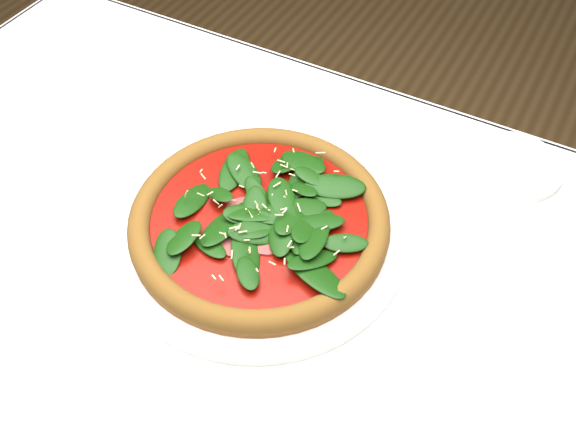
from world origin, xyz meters
The scene contains 4 objects.
dining_table centered at (0.00, 0.00, 0.65)m, with size 1.21×0.81×0.75m.
plate centered at (0.06, 0.04, 0.76)m, with size 0.39×0.39×0.02m.
pizza centered at (0.06, 0.04, 0.78)m, with size 0.41×0.41×0.04m.
saucer_far centered at (0.32, 0.32, 0.76)m, with size 0.14×0.14×0.01m.
Camera 1 is at (0.35, -0.41, 1.41)m, focal length 40.00 mm.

